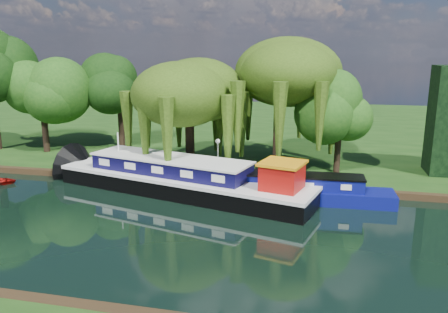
# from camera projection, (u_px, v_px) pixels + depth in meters

# --- Properties ---
(ground) EXTENTS (120.00, 120.00, 0.00)m
(ground) POSITION_uv_depth(u_px,v_px,m) (164.00, 229.00, 23.70)
(ground) COLOR black
(far_bank) EXTENTS (120.00, 52.00, 0.45)m
(far_bank) POSITION_uv_depth(u_px,v_px,m) (257.00, 126.00, 55.92)
(far_bank) COLOR #14370F
(far_bank) RESTS_ON ground
(dutch_barge) EXTENTS (18.84, 8.60, 3.88)m
(dutch_barge) POSITION_uv_depth(u_px,v_px,m) (185.00, 179.00, 29.63)
(dutch_barge) COLOR black
(dutch_barge) RESTS_ON ground
(narrowboat) EXTENTS (13.03, 2.63, 1.89)m
(narrowboat) POSITION_uv_depth(u_px,v_px,m) (290.00, 190.00, 28.26)
(narrowboat) COLOR navy
(narrowboat) RESTS_ON ground
(willow_left) EXTENTS (6.68, 6.68, 8.01)m
(willow_left) POSITION_uv_depth(u_px,v_px,m) (189.00, 95.00, 32.64)
(willow_left) COLOR black
(willow_left) RESTS_ON far_bank
(willow_right) EXTENTS (7.56, 7.56, 9.21)m
(willow_right) POSITION_uv_depth(u_px,v_px,m) (279.00, 81.00, 33.66)
(willow_right) COLOR black
(willow_right) RESTS_ON far_bank
(tree_far_left) EXTENTS (5.09, 5.09, 8.20)m
(tree_far_left) POSITION_uv_depth(u_px,v_px,m) (41.00, 90.00, 39.03)
(tree_far_left) COLOR black
(tree_far_left) RESTS_ON far_bank
(tree_far_mid) EXTENTS (4.94, 4.94, 8.08)m
(tree_far_mid) POSITION_uv_depth(u_px,v_px,m) (119.00, 88.00, 41.47)
(tree_far_mid) COLOR black
(tree_far_mid) RESTS_ON far_bank
(tree_far_right) EXTENTS (4.05, 4.05, 6.62)m
(tree_far_right) POSITION_uv_depth(u_px,v_px,m) (340.00, 112.00, 32.29)
(tree_far_right) COLOR black
(tree_far_right) RESTS_ON far_bank
(lamppost) EXTENTS (0.36, 0.36, 2.56)m
(lamppost) POSITION_uv_depth(u_px,v_px,m) (218.00, 146.00, 33.00)
(lamppost) COLOR silver
(lamppost) RESTS_ON far_bank
(mooring_posts) EXTENTS (19.16, 0.16, 1.00)m
(mooring_posts) POSITION_uv_depth(u_px,v_px,m) (198.00, 172.00, 31.56)
(mooring_posts) COLOR silver
(mooring_posts) RESTS_ON far_bank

